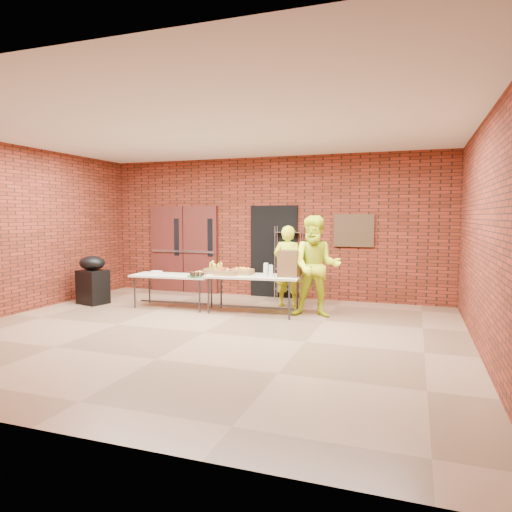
% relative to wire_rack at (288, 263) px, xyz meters
% --- Properties ---
extents(room, '(8.08, 7.08, 3.28)m').
position_rel_wire_rack_xyz_m(room, '(-0.49, -3.32, 0.78)').
color(room, brown).
rests_on(room, ground).
extents(double_doors, '(1.78, 0.12, 2.10)m').
position_rel_wire_rack_xyz_m(double_doors, '(-2.68, 0.12, 0.24)').
color(double_doors, '#4C1715').
rests_on(double_doors, room).
extents(dark_doorway, '(1.10, 0.06, 2.10)m').
position_rel_wire_rack_xyz_m(dark_doorway, '(-0.39, 0.14, 0.23)').
color(dark_doorway, black).
rests_on(dark_doorway, room).
extents(bronze_plaque, '(0.85, 0.04, 0.70)m').
position_rel_wire_rack_xyz_m(bronze_plaque, '(1.41, 0.13, 0.73)').
color(bronze_plaque, '#402B19').
rests_on(bronze_plaque, room).
extents(wire_rack, '(0.61, 0.22, 1.64)m').
position_rel_wire_rack_xyz_m(wire_rack, '(0.00, 0.00, 0.00)').
color(wire_rack, '#AEAEB5').
rests_on(wire_rack, room).
extents(table_left, '(1.68, 0.79, 0.67)m').
position_rel_wire_rack_xyz_m(table_left, '(-1.96, -1.71, -0.20)').
color(table_left, '#B9AD8D').
rests_on(table_left, room).
extents(table_right, '(1.85, 0.92, 0.74)m').
position_rel_wire_rack_xyz_m(table_right, '(-0.24, -1.70, -0.14)').
color(table_right, '#B9AD8D').
rests_on(table_right, room).
extents(basket_bananas, '(0.41, 0.32, 0.13)m').
position_rel_wire_rack_xyz_m(basket_bananas, '(-1.01, -1.69, -0.03)').
color(basket_bananas, olive).
rests_on(basket_bananas, table_right).
extents(basket_oranges, '(0.42, 0.33, 0.13)m').
position_rel_wire_rack_xyz_m(basket_oranges, '(-0.49, -1.65, -0.03)').
color(basket_oranges, olive).
rests_on(basket_oranges, table_right).
extents(basket_apples, '(0.41, 0.32, 0.13)m').
position_rel_wire_rack_xyz_m(basket_apples, '(-0.73, -1.84, -0.03)').
color(basket_apples, olive).
rests_on(basket_apples, table_right).
extents(muffin_tray, '(0.44, 0.44, 0.11)m').
position_rel_wire_rack_xyz_m(muffin_tray, '(-1.34, -1.80, -0.09)').
color(muffin_tray, '#165427').
rests_on(muffin_tray, table_left).
extents(napkin_box, '(0.20, 0.13, 0.07)m').
position_rel_wire_rack_xyz_m(napkin_box, '(-2.33, -1.73, -0.11)').
color(napkin_box, silver).
rests_on(napkin_box, table_left).
extents(coffee_dispenser, '(0.37, 0.33, 0.49)m').
position_rel_wire_rack_xyz_m(coffee_dispenser, '(0.46, -1.64, 0.16)').
color(coffee_dispenser, '#52381C').
rests_on(coffee_dispenser, table_right).
extents(cup_stack_front, '(0.08, 0.08, 0.24)m').
position_rel_wire_rack_xyz_m(cup_stack_front, '(0.05, -1.81, 0.04)').
color(cup_stack_front, silver).
rests_on(cup_stack_front, table_right).
extents(cup_stack_mid, '(0.08, 0.08, 0.23)m').
position_rel_wire_rack_xyz_m(cup_stack_mid, '(0.17, -1.87, 0.03)').
color(cup_stack_mid, silver).
rests_on(cup_stack_mid, table_right).
extents(cup_stack_back, '(0.08, 0.08, 0.24)m').
position_rel_wire_rack_xyz_m(cup_stack_back, '(0.01, -1.66, 0.04)').
color(cup_stack_back, silver).
rests_on(cup_stack_back, table_right).
extents(covered_grill, '(0.66, 0.59, 1.03)m').
position_rel_wire_rack_xyz_m(covered_grill, '(-3.77, -1.91, -0.31)').
color(covered_grill, black).
rests_on(covered_grill, room).
extents(volunteer_woman, '(0.63, 0.43, 1.67)m').
position_rel_wire_rack_xyz_m(volunteer_woman, '(0.22, -0.87, 0.02)').
color(volunteer_woman, '#C8DD18').
rests_on(volunteer_woman, room).
extents(volunteer_man, '(0.99, 0.82, 1.87)m').
position_rel_wire_rack_xyz_m(volunteer_man, '(0.95, -1.58, 0.12)').
color(volunteer_man, '#C8DD18').
rests_on(volunteer_man, room).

